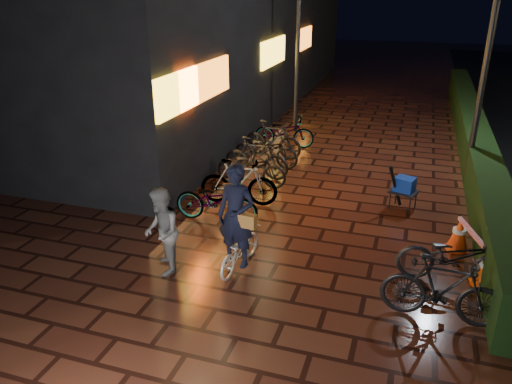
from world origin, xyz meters
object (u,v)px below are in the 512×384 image
(cyclist, at_px, (238,232))
(cart_assembly, at_px, (404,186))
(bystander_person, at_px, (162,232))
(traffic_barrier, at_px, (472,250))

(cyclist, height_order, cart_assembly, cyclist)
(bystander_person, bearing_deg, cyclist, 83.20)
(cyclist, xyz_separation_m, cart_assembly, (2.69, 3.63, -0.19))
(traffic_barrier, height_order, cart_assembly, cart_assembly)
(cyclist, bearing_deg, bystander_person, -158.12)
(bystander_person, distance_m, cyclist, 1.33)
(traffic_barrier, relative_size, cart_assembly, 1.50)
(bystander_person, xyz_separation_m, cyclist, (1.24, 0.50, -0.05))
(cyclist, xyz_separation_m, traffic_barrier, (4.02, 1.40, -0.42))
(cyclist, height_order, traffic_barrier, cyclist)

